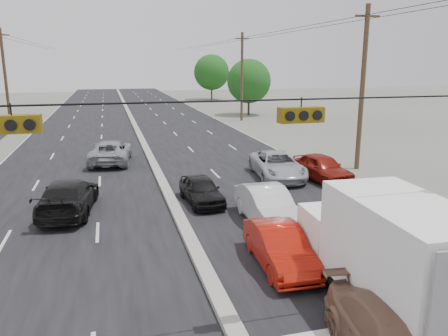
{
  "coord_description": "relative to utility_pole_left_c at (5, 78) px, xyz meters",
  "views": [
    {
      "loc": [
        -2.72,
        -9.09,
        6.59
      ],
      "look_at": [
        1.97,
        8.52,
        2.2
      ],
      "focal_mm": 35.0,
      "sensor_mm": 36.0,
      "label": 1
    }
  ],
  "objects": [
    {
      "name": "box_truck",
      "position": [
        16.74,
        -39.78,
        -3.42
      ],
      "size": [
        2.57,
        6.57,
        3.28
      ],
      "rotation": [
        0.0,
        0.0,
        -0.05
      ],
      "color": "black",
      "rests_on": "ground"
    },
    {
      "name": "queue_car_e",
      "position": [
        21.44,
        -27.09,
        -4.35
      ],
      "size": [
        2.39,
        4.66,
        1.52
      ],
      "primitive_type": "imported",
      "rotation": [
        0.0,
        0.0,
        0.14
      ],
      "color": "maroon",
      "rests_on": "ground"
    },
    {
      "name": "utility_pole_right_c",
      "position": [
        25.0,
        0.0,
        0.0
      ],
      "size": [
        1.6,
        0.3,
        10.0
      ],
      "color": "#422D1E",
      "rests_on": "ground"
    },
    {
      "name": "traffic_signals",
      "position": [
        13.9,
        -40.0,
        0.39
      ],
      "size": [
        25.0,
        0.3,
        0.54
      ],
      "color": "black",
      "rests_on": "ground"
    },
    {
      "name": "queue_car_d",
      "position": [
        20.29,
        -33.52,
        -4.48
      ],
      "size": [
        2.25,
        4.48,
        1.25
      ],
      "primitive_type": "imported",
      "rotation": [
        0.0,
        0.0,
        -0.12
      ],
      "color": "navy",
      "rests_on": "ground"
    },
    {
      "name": "utility_pole_left_c",
      "position": [
        0.0,
        0.0,
        0.0
      ],
      "size": [
        1.6,
        0.3,
        10.0
      ],
      "color": "#422D1E",
      "rests_on": "ground"
    },
    {
      "name": "queue_car_b",
      "position": [
        16.0,
        -32.8,
        -4.34
      ],
      "size": [
        1.64,
        4.66,
        1.54
      ],
      "primitive_type": "imported",
      "rotation": [
        0.0,
        0.0,
        -0.0
      ],
      "color": "silver",
      "rests_on": "ground"
    },
    {
      "name": "road_surface",
      "position": [
        12.5,
        -10.0,
        -5.11
      ],
      "size": [
        20.0,
        160.0,
        0.02
      ],
      "primitive_type": "cube",
      "color": "black",
      "rests_on": "ground"
    },
    {
      "name": "oncoming_near",
      "position": [
        7.84,
        -29.23,
        -4.34
      ],
      "size": [
        2.71,
        5.47,
        1.53
      ],
      "primitive_type": "imported",
      "rotation": [
        0.0,
        0.0,
        3.03
      ],
      "color": "black",
      "rests_on": "ground"
    },
    {
      "name": "red_sedan",
      "position": [
        14.99,
        -36.64,
        -4.43
      ],
      "size": [
        1.62,
        4.19,
        1.36
      ],
      "primitive_type": "imported",
      "rotation": [
        0.0,
        0.0,
        -0.05
      ],
      "color": "#B3180B",
      "rests_on": "ground"
    },
    {
      "name": "queue_car_a",
      "position": [
        13.9,
        -29.39,
        -4.45
      ],
      "size": [
        1.82,
        3.94,
        1.31
      ],
      "primitive_type": "imported",
      "rotation": [
        0.0,
        0.0,
        0.07
      ],
      "color": "black",
      "rests_on": "ground"
    },
    {
      "name": "tree_right_far",
      "position": [
        28.5,
        30.0,
        -0.15
      ],
      "size": [
        6.4,
        6.4,
        8.16
      ],
      "color": "#382619",
      "rests_on": "ground"
    },
    {
      "name": "utility_pole_right_b",
      "position": [
        25.0,
        -25.0,
        0.0
      ],
      "size": [
        1.6,
        0.3,
        10.0
      ],
      "color": "#422D1E",
      "rests_on": "ground"
    },
    {
      "name": "center_median",
      "position": [
        12.5,
        -10.0,
        -5.01
      ],
      "size": [
        0.5,
        160.0,
        0.2
      ],
      "primitive_type": "cube",
      "color": "gray",
      "rests_on": "ground"
    },
    {
      "name": "queue_car_c",
      "position": [
        19.2,
        -25.86,
        -4.36
      ],
      "size": [
        3.09,
        5.65,
        1.5
      ],
      "primitive_type": "imported",
      "rotation": [
        0.0,
        0.0,
        -0.11
      ],
      "color": "#ADB1B5",
      "rests_on": "ground"
    },
    {
      "name": "oncoming_far",
      "position": [
        9.81,
        -19.26,
        -4.34
      ],
      "size": [
        3.15,
        5.74,
        1.52
      ],
      "primitive_type": "imported",
      "rotation": [
        0.0,
        0.0,
        3.03
      ],
      "color": "gray",
      "rests_on": "ground"
    },
    {
      "name": "tree_right_mid",
      "position": [
        27.5,
        5.0,
        -0.77
      ],
      "size": [
        5.6,
        5.6,
        7.14
      ],
      "color": "#382619",
      "rests_on": "ground"
    }
  ]
}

